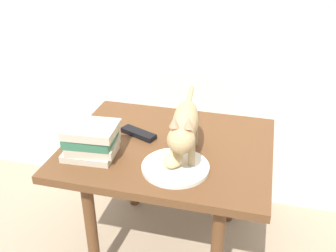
{
  "coord_description": "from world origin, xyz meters",
  "views": [
    {
      "loc": [
        0.31,
        -1.22,
        1.27
      ],
      "look_at": [
        0.0,
        0.0,
        0.6
      ],
      "focal_mm": 41.38,
      "sensor_mm": 36.0,
      "label": 1
    }
  ],
  "objects_px": {
    "book_stack": "(91,141)",
    "tv_remote": "(139,133)",
    "plate": "(175,167)",
    "bread_roll": "(173,160)",
    "cat": "(185,126)",
    "side_table": "(168,160)"
  },
  "relations": [
    {
      "from": "book_stack",
      "to": "tv_remote",
      "type": "xyz_separation_m",
      "value": [
        0.12,
        0.18,
        -0.05
      ]
    },
    {
      "from": "plate",
      "to": "bread_roll",
      "type": "height_order",
      "value": "bread_roll"
    },
    {
      "from": "plate",
      "to": "book_stack",
      "type": "bearing_deg",
      "value": 178.34
    },
    {
      "from": "book_stack",
      "to": "tv_remote",
      "type": "relative_size",
      "value": 1.32
    },
    {
      "from": "tv_remote",
      "to": "cat",
      "type": "bearing_deg",
      "value": -6.82
    },
    {
      "from": "cat",
      "to": "book_stack",
      "type": "xyz_separation_m",
      "value": [
        -0.32,
        -0.06,
        -0.07
      ]
    },
    {
      "from": "bread_roll",
      "to": "book_stack",
      "type": "relative_size",
      "value": 0.4
    },
    {
      "from": "bread_roll",
      "to": "book_stack",
      "type": "distance_m",
      "value": 0.3
    },
    {
      "from": "bread_roll",
      "to": "plate",
      "type": "bearing_deg",
      "value": 40.92
    },
    {
      "from": "plate",
      "to": "side_table",
      "type": "bearing_deg",
      "value": 113.47
    },
    {
      "from": "plate",
      "to": "tv_remote",
      "type": "xyz_separation_m",
      "value": [
        -0.19,
        0.19,
        0.0
      ]
    },
    {
      "from": "plate",
      "to": "tv_remote",
      "type": "bearing_deg",
      "value": 136.13
    },
    {
      "from": "side_table",
      "to": "book_stack",
      "type": "bearing_deg",
      "value": -150.18
    },
    {
      "from": "bread_roll",
      "to": "book_stack",
      "type": "xyz_separation_m",
      "value": [
        -0.3,
        0.01,
        0.02
      ]
    },
    {
      "from": "cat",
      "to": "tv_remote",
      "type": "bearing_deg",
      "value": 150.89
    },
    {
      "from": "side_table",
      "to": "cat",
      "type": "xyz_separation_m",
      "value": [
        0.08,
        -0.08,
        0.2
      ]
    },
    {
      "from": "book_stack",
      "to": "side_table",
      "type": "bearing_deg",
      "value": 29.82
    },
    {
      "from": "bread_roll",
      "to": "tv_remote",
      "type": "xyz_separation_m",
      "value": [
        -0.19,
        0.19,
        -0.03
      ]
    },
    {
      "from": "cat",
      "to": "tv_remote",
      "type": "relative_size",
      "value": 3.18
    },
    {
      "from": "bread_roll",
      "to": "tv_remote",
      "type": "relative_size",
      "value": 0.53
    },
    {
      "from": "plate",
      "to": "tv_remote",
      "type": "distance_m",
      "value": 0.27
    },
    {
      "from": "side_table",
      "to": "bread_roll",
      "type": "distance_m",
      "value": 0.2
    }
  ]
}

